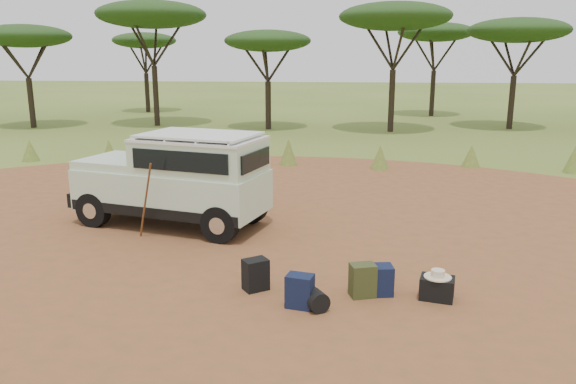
# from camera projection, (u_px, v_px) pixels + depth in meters

# --- Properties ---
(ground) EXTENTS (140.00, 140.00, 0.00)m
(ground) POSITION_uv_depth(u_px,v_px,m) (238.00, 255.00, 10.29)
(ground) COLOR #526A25
(ground) RESTS_ON ground
(dirt_clearing) EXTENTS (23.00, 23.00, 0.01)m
(dirt_clearing) POSITION_uv_depth(u_px,v_px,m) (238.00, 255.00, 10.29)
(dirt_clearing) COLOR brown
(dirt_clearing) RESTS_ON ground
(grass_fringe) EXTENTS (36.60, 1.60, 0.90)m
(grass_fringe) POSITION_uv_depth(u_px,v_px,m) (291.00, 154.00, 18.56)
(grass_fringe) COLOR #526A25
(grass_fringe) RESTS_ON ground
(acacia_treeline) EXTENTS (46.70, 13.20, 6.26)m
(acacia_treeline) POSITION_uv_depth(u_px,v_px,m) (326.00, 29.00, 28.20)
(acacia_treeline) COLOR black
(acacia_treeline) RESTS_ON ground
(safari_vehicle) EXTENTS (4.41, 2.62, 2.02)m
(safari_vehicle) POSITION_uv_depth(u_px,v_px,m) (177.00, 181.00, 11.89)
(safari_vehicle) COLOR beige
(safari_vehicle) RESTS_ON ground
(walking_staff) EXTENTS (0.44, 0.30, 1.56)m
(walking_staff) POSITION_uv_depth(u_px,v_px,m) (145.00, 201.00, 11.03)
(walking_staff) COLOR brown
(walking_staff) RESTS_ON ground
(backpack_black) EXTENTS (0.46, 0.43, 0.50)m
(backpack_black) POSITION_uv_depth(u_px,v_px,m) (256.00, 275.00, 8.71)
(backpack_black) COLOR black
(backpack_black) RESTS_ON ground
(backpack_navy) EXTENTS (0.43, 0.35, 0.50)m
(backpack_navy) POSITION_uv_depth(u_px,v_px,m) (300.00, 291.00, 8.11)
(backpack_navy) COLOR #121A3A
(backpack_navy) RESTS_ON ground
(backpack_olive) EXTENTS (0.44, 0.37, 0.52)m
(backpack_olive) POSITION_uv_depth(u_px,v_px,m) (363.00, 281.00, 8.47)
(backpack_olive) COLOR #3B3F1D
(backpack_olive) RESTS_ON ground
(duffel_navy) EXTENTS (0.46, 0.37, 0.47)m
(duffel_navy) POSITION_uv_depth(u_px,v_px,m) (379.00, 280.00, 8.55)
(duffel_navy) COLOR #121A3A
(duffel_navy) RESTS_ON ground
(hard_case) EXTENTS (0.56, 0.45, 0.35)m
(hard_case) POSITION_uv_depth(u_px,v_px,m) (437.00, 288.00, 8.40)
(hard_case) COLOR black
(hard_case) RESTS_ON ground
(stuff_sack) EXTENTS (0.42, 0.42, 0.31)m
(stuff_sack) POSITION_uv_depth(u_px,v_px,m) (316.00, 300.00, 8.03)
(stuff_sack) COLOR black
(stuff_sack) RESTS_ON ground
(safari_hat) EXTENTS (0.41, 0.41, 0.12)m
(safari_hat) POSITION_uv_depth(u_px,v_px,m) (438.00, 275.00, 8.35)
(safari_hat) COLOR beige
(safari_hat) RESTS_ON hard_case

